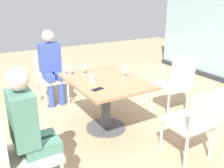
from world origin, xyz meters
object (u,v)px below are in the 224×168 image
Objects in this scene: chair_near_window at (175,81)px; person_side_end at (51,64)px; coffee_cup at (92,78)px; dining_table_main at (106,93)px; wine_glass_1 at (69,66)px; wine_glass_3 at (64,65)px; cell_phone_on_table at (98,89)px; wine_glass_0 at (124,68)px; chair_side_end at (50,74)px; chair_far_right at (195,120)px; chair_front_right at (21,151)px; person_front_right at (31,127)px; wine_glass_2 at (83,65)px.

person_side_end is (-1.28, -1.61, 0.20)m from chair_near_window.
coffee_cup is (1.25, 0.15, 0.08)m from person_side_end.
wine_glass_1 is at bearing -140.98° from dining_table_main.
wine_glass_1 is at bearing 31.33° from wine_glass_3.
chair_near_window is at bearing 84.97° from cell_phone_on_table.
wine_glass_0 is 1.00× the size of wine_glass_3.
person_side_end is (-1.28, -0.34, 0.16)m from dining_table_main.
wine_glass_3 is (0.78, -0.05, 0.16)m from person_side_end.
chair_side_end and chair_near_window have the same top height.
chair_near_window is at bearing 88.91° from coffee_cup.
chair_near_window is 1.36m from chair_far_right.
chair_front_right is at bearing -59.68° from dining_table_main.
wine_glass_1 is at bearing 144.61° from person_front_right.
chair_front_right is 1.14m from cell_phone_on_table.
coffee_cup is at bearing -100.05° from wine_glass_0.
chair_near_window is (-0.75, 2.55, 0.00)m from chair_front_right.
coffee_cup is at bearing -98.62° from dining_table_main.
chair_far_right is (2.50, 0.84, 0.00)m from chair_side_end.
chair_side_end is (-1.39, -0.34, -0.05)m from dining_table_main.
chair_front_right is at bearing -38.81° from wine_glass_1.
chair_front_right reaches higher than cell_phone_on_table.
chair_front_right is 1.62m from wine_glass_2.
wine_glass_0 is (0.05, 0.26, 0.32)m from dining_table_main.
cell_phone_on_table is (0.65, -0.10, -0.13)m from wine_glass_2.
chair_side_end is at bearing 179.83° from wine_glass_1.
person_front_right is at bearing -57.40° from dining_table_main.
chair_side_end is at bearing -161.45° from chair_far_right.
wine_glass_0 is at bearing 49.69° from wine_glass_3.
wine_glass_3 is at bearing -142.17° from dining_table_main.
chair_near_window is at bearing 51.58° from person_side_end.
chair_front_right is 1.37m from coffee_cup.
wine_glass_3 reaches higher than coffee_cup.
chair_front_right is 0.23m from person_front_right.
chair_near_window is at bearing 75.50° from wine_glass_2.
dining_table_main is at bearing -101.04° from wine_glass_0.
cell_phone_on_table is (-0.84, -0.77, 0.24)m from chair_far_right.
chair_far_right is 1.89m from wine_glass_3.
chair_far_right is 0.69× the size of person_side_end.
chair_front_right is 1.57m from wine_glass_3.
chair_front_right is at bearing -54.70° from coffee_cup.
person_front_right is at bearing -73.01° from chair_near_window.
dining_table_main is at bearing 81.38° from coffee_cup.
wine_glass_2 is at bearing 60.40° from wine_glass_3.
wine_glass_3 reaches higher than chair_far_right.
wine_glass_0 and wine_glass_2 have the same top height.
person_front_right reaches higher than chair_near_window.
wine_glass_0 is (1.33, 0.60, 0.16)m from person_side_end.
cell_phone_on_table is (0.70, 0.08, -0.13)m from wine_glass_1.
wine_glass_2 is at bearing -155.99° from chair_far_right.
wine_glass_0 is (-0.69, 1.43, 0.16)m from person_front_right.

